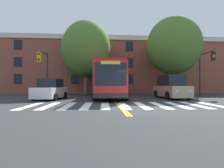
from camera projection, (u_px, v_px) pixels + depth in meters
ground_plane at (142, 107)px, 10.48m from camera, size 120.00×120.00×0.00m
crosswalk at (123, 105)px, 11.49m from camera, size 12.68×4.41×0.01m
lane_line_yellow_inner at (108, 94)px, 25.43m from camera, size 0.12×36.00×0.01m
lane_line_yellow_outer at (109, 94)px, 25.44m from camera, size 0.12×36.00×0.01m
city_bus at (110, 80)px, 18.41m from camera, size 3.50×11.58×3.37m
car_white_near_lane at (51, 90)px, 16.11m from camera, size 2.52×4.41×1.90m
car_tan_far_lane at (171, 88)px, 17.26m from camera, size 2.21×5.07×2.28m
traffic_light_near_corner at (205, 65)px, 19.83m from camera, size 0.62×3.24×5.24m
traffic_light_far_corner at (44, 66)px, 18.74m from camera, size 0.35×2.71×5.08m
street_tree_curbside_large at (174, 46)px, 22.25m from camera, size 9.03×8.83×10.06m
street_tree_curbside_small at (86, 49)px, 23.23m from camera, size 6.92×6.59×9.88m
building_facade at (126, 67)px, 28.87m from camera, size 39.80×6.25×8.67m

